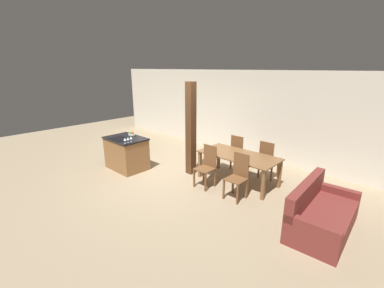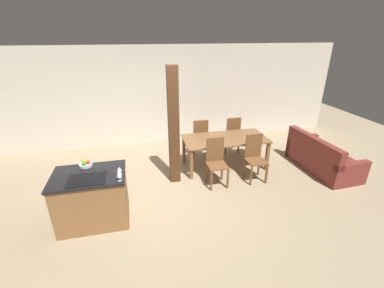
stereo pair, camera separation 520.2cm
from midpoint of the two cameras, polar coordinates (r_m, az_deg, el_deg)
ground_plane at (r=5.61m, az=14.46°, el=-14.78°), size 16.00×16.00×0.00m
wall_back at (r=7.61m, az=25.56°, el=3.47°), size 11.20×0.08×2.70m
kitchen_island at (r=5.66m, az=0.86°, el=-8.67°), size 1.15×0.81×0.91m
fruit_bowl at (r=5.69m, az=2.21°, el=-3.05°), size 0.21×0.21×0.11m
wine_glass_near at (r=4.90m, az=2.64°, el=-5.60°), size 0.07×0.07×0.15m
wine_glass_middle at (r=4.96m, az=3.31°, el=-5.31°), size 0.07×0.07×0.15m
wine_glass_far at (r=5.03m, az=3.96°, el=-5.03°), size 0.07×0.07×0.15m
dining_table at (r=5.66m, az=33.40°, el=-9.55°), size 1.94×0.94×0.73m
dining_chair_near_left at (r=5.17m, az=26.96°, el=-12.44°), size 0.40×0.40×1.01m
dining_chair_near_right at (r=5.06m, az=36.68°, el=-14.68°), size 0.40×0.40×1.01m
dining_chair_far_left at (r=6.40m, az=30.53°, el=-7.37°), size 0.40×0.40×1.01m
dining_chair_far_right at (r=6.32m, az=38.26°, el=-9.04°), size 0.40×0.40×1.01m
couch at (r=5.43m, az=55.48°, el=-19.95°), size 0.90×1.73×0.83m
timber_post at (r=5.41m, az=20.59°, el=-2.26°), size 0.21×0.21×2.44m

